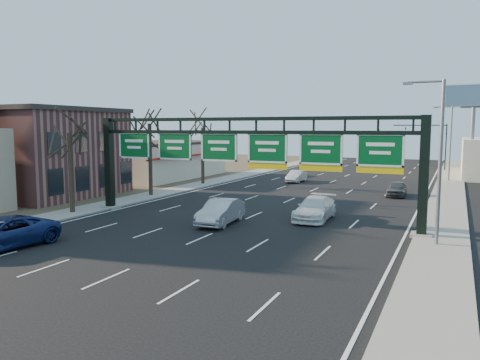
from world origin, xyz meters
The scene contains 20 objects.
ground centered at (0.00, 0.00, 0.00)m, with size 160.00×160.00×0.00m, color black.
sidewalk_left centered at (-12.80, 20.00, 0.06)m, with size 3.00×120.00×0.12m, color gray.
sidewalk_right centered at (12.80, 20.00, 0.06)m, with size 3.00×120.00×0.12m, color gray.
dirt_strip_left centered at (-25.00, 20.00, 0.03)m, with size 21.00×120.00×0.06m, color #473D2B.
lane_markings centered at (0.00, 20.00, 0.01)m, with size 21.60×120.00×0.01m, color white.
sign_gantry centered at (0.16, 8.00, 4.63)m, with size 24.60×1.20×7.20m.
brick_block centered at (-21.50, 11.00, 4.16)m, with size 10.40×12.40×8.30m.
cream_strip centered at (-21.48, 29.00, 2.36)m, with size 10.90×18.40×4.70m.
tree_gantry centered at (-12.80, 5.00, 7.11)m, with size 3.60×3.60×8.48m.
tree_mid centered at (-12.80, 15.00, 7.85)m, with size 3.60×3.60×9.24m.
tree_far centered at (-12.80, 25.00, 7.48)m, with size 3.60×3.60×8.86m.
streetlight_near centered at (12.47, 6.00, 5.08)m, with size 2.15×0.22×9.00m.
streetlight_far centered at (12.47, 40.00, 5.08)m, with size 2.15×0.22×9.00m.
billboard_right centered at (15.00, 44.98, 9.06)m, with size 7.00×0.50×12.00m.
traffic_signal_mast centered at (5.69, 55.00, 5.50)m, with size 10.16×0.54×7.00m.
car_blue_suv centered at (-8.55, -4.39, 0.83)m, with size 2.76×5.98×1.66m, color navy.
car_silver_sedan centered at (-0.85, 6.31, 0.83)m, with size 1.75×5.02×1.65m, color #ACADB1.
car_white_wagon centered at (4.50, 10.43, 0.79)m, with size 2.22×5.45×1.58m, color white.
car_grey_far centered at (8.36, 24.72, 0.72)m, with size 1.69×4.21×1.43m, color #3F4144.
car_silver_distant centered at (-3.84, 31.73, 0.69)m, with size 1.47×4.21×1.39m, color silver.
Camera 1 is at (13.42, -21.25, 6.47)m, focal length 35.00 mm.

